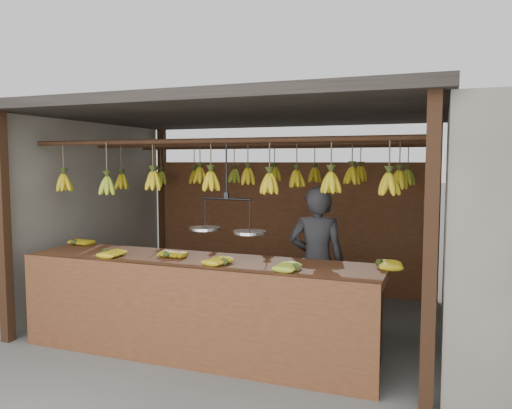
% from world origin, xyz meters
% --- Properties ---
extents(ground, '(80.00, 80.00, 0.00)m').
position_xyz_m(ground, '(0.00, 0.00, 0.00)').
color(ground, '#5B5B57').
extents(stall, '(4.30, 3.30, 2.40)m').
position_xyz_m(stall, '(0.00, 0.33, 1.97)').
color(stall, black).
rests_on(stall, ground).
extents(neighbor_left, '(3.00, 3.00, 2.30)m').
position_xyz_m(neighbor_left, '(-3.60, 0.00, 1.15)').
color(neighbor_left, slate).
rests_on(neighbor_left, ground).
extents(counter, '(3.46, 0.78, 0.96)m').
position_xyz_m(counter, '(-0.04, -1.23, 0.70)').
color(counter, '#58301A').
rests_on(counter, ground).
extents(hanging_bananas, '(3.57, 2.25, 0.38)m').
position_xyz_m(hanging_bananas, '(-0.00, -0.00, 1.62)').
color(hanging_bananas, '#B59A13').
rests_on(hanging_bananas, ground).
extents(balance_scale, '(0.78, 0.38, 0.85)m').
position_xyz_m(balance_scale, '(0.20, -1.00, 1.21)').
color(balance_scale, black).
rests_on(balance_scale, ground).
extents(vendor, '(0.63, 0.47, 1.56)m').
position_xyz_m(vendor, '(0.89, -0.30, 0.78)').
color(vendor, '#262628').
rests_on(vendor, ground).
extents(bag_bundles, '(0.08, 0.26, 1.21)m').
position_xyz_m(bag_bundles, '(1.94, 1.35, 1.03)').
color(bag_bundles, yellow).
rests_on(bag_bundles, ground).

